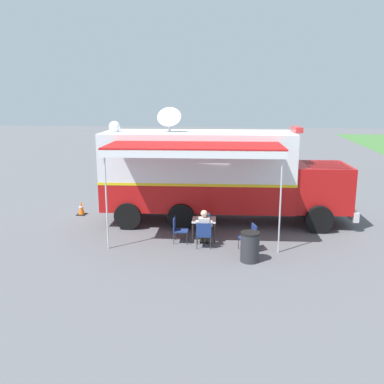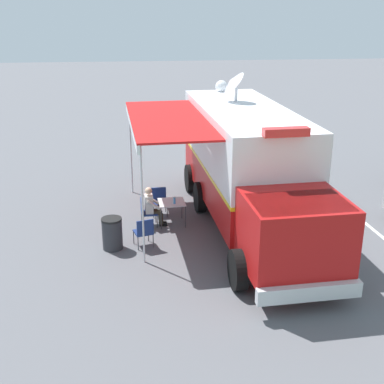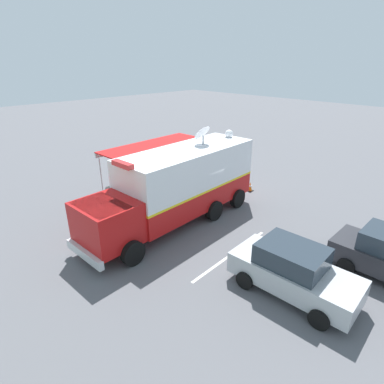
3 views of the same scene
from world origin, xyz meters
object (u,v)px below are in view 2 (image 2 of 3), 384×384
Objects in this scene: folding_table at (172,204)px; folding_chair_beside_table at (159,199)px; water_bottle at (175,200)px; traffic_cone at (224,163)px; folding_chair_spare_by_truck at (144,230)px; trash_bin at (112,233)px; folding_chair_at_table at (146,210)px; command_truck at (248,164)px; seated_responder at (152,206)px.

folding_chair_beside_table is at bearing -68.11° from folding_table.
folding_chair_beside_table is at bearing -67.42° from water_bottle.
water_bottle is 6.07m from traffic_cone.
folding_chair_spare_by_truck is 0.96× the size of trash_bin.
folding_chair_at_table reaches higher than traffic_cone.
command_truck is at bearing 87.15° from traffic_cone.
trash_bin is (0.98, 1.47, -0.06)m from folding_chair_at_table.
folding_chair_at_table is at bearing 4.83° from folding_table.
seated_responder is 1.37× the size of trash_bin.
folding_chair_spare_by_truck is 1.53m from seated_responder.
command_truck is 10.55× the size of trash_bin.
trash_bin is (1.17, 1.48, -0.20)m from seated_responder.
command_truck is 3.71m from folding_chair_spare_by_truck.
folding_chair_at_table is 1.00× the size of folding_chair_spare_by_truck.
trash_bin is at bearing 51.67° from seated_responder.
command_truck is at bearing -158.35° from folding_chair_spare_by_truck.
traffic_cone is (-4.35, -6.88, -0.18)m from trash_bin.
folding_chair_spare_by_truck is at bearing 60.18° from folding_table.
command_truck is at bearing 172.64° from folding_table.
folding_table is 2.36m from trash_bin.
folding_chair_spare_by_truck is 7.73m from traffic_cone.
command_truck is at bearing -163.08° from trash_bin.
traffic_cone is (-3.46, -6.90, -0.23)m from folding_chair_spare_by_truck.
water_bottle is 2.34m from trash_bin.
seated_responder is (0.69, -0.10, -0.18)m from water_bottle.
trash_bin is at bearing 56.30° from folding_chair_at_table.
folding_chair_at_table and folding_chair_spare_by_truck have the same top height.
command_truck is at bearing 156.47° from folding_chair_beside_table.
seated_responder is (-0.19, -0.01, 0.14)m from folding_chair_at_table.
command_truck is 3.18m from seated_responder.
command_truck reaches higher than folding_chair_at_table.
folding_chair_at_table is at bearing -5.91° from water_bottle.
folding_chair_spare_by_truck is at bearing 55.25° from water_bottle.
folding_table is at bearing -63.85° from water_bottle.
water_bottle is 0.26× the size of folding_chair_spare_by_truck.
trash_bin is 8.14m from traffic_cone.
folding_chair_at_table reaches higher than folding_table.
seated_responder is at bearing 5.42° from folding_table.
command_truck is 7.68× the size of seated_responder.
folding_chair_at_table is 1.50× the size of traffic_cone.
trash_bin is (1.78, 1.53, -0.22)m from folding_table.
water_bottle is 0.39× the size of traffic_cone.
trash_bin is at bearing 40.78° from folding_table.
folding_chair_beside_table is at bearing -121.07° from trash_bin.
folding_chair_at_table is at bearing 63.45° from folding_chair_beside_table.
seated_responder reaches higher than folding_table.
folding_chair_spare_by_truck is (3.18, 1.26, -1.43)m from command_truck.
folding_chair_spare_by_truck is at bearing 79.33° from seated_responder.
folding_chair_at_table is 6.38m from traffic_cone.
folding_table is 0.97× the size of folding_chair_beside_table.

